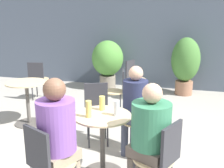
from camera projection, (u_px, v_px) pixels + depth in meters
storefront_wall at (146, 28)px, 6.54m from camera, size 10.00×0.06×3.00m
cafe_table_near at (103, 136)px, 2.93m from camera, size 0.64×0.64×0.73m
cafe_table_far at (27, 96)px, 4.38m from camera, size 0.67×0.67×0.73m
bistro_chair_0 at (47, 160)px, 2.36m from camera, size 0.44×0.45×0.85m
bistro_chair_1 at (162, 155)px, 2.45m from camera, size 0.45×0.44×0.85m
bistro_chair_2 at (140, 114)px, 3.47m from camera, size 0.44×0.45×0.85m
bistro_chair_3 at (38, 77)px, 5.65m from camera, size 0.40×0.42×0.85m
bistro_chair_4 at (134, 75)px, 5.79m from camera, size 0.44×0.43×0.85m
bistro_chair_5 at (118, 88)px, 4.77m from camera, size 0.43×0.41×0.85m
bistro_chair_6 at (97, 107)px, 3.75m from camera, size 0.43×0.45×0.85m
seated_person_0 at (58, 132)px, 2.41m from camera, size 0.41×0.43×1.26m
seated_person_1 at (149, 133)px, 2.49m from camera, size 0.46×0.44×1.19m
seated_person_2 at (135, 103)px, 3.32m from camera, size 0.37×0.39×1.19m
beer_glass_0 at (89, 109)px, 2.78m from camera, size 0.06×0.06×0.18m
beer_glass_1 at (117, 108)px, 2.82m from camera, size 0.06×0.06×0.17m
beer_glass_2 at (102, 103)px, 3.00m from camera, size 0.07×0.07×0.16m
potted_plant_0 at (108, 60)px, 6.53m from camera, size 0.78×0.78×1.22m
potted_plant_1 at (185, 63)px, 6.02m from camera, size 0.65×0.65×1.33m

